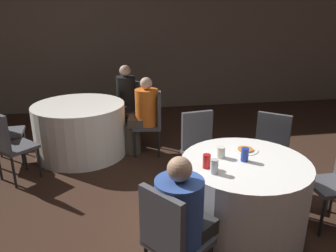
# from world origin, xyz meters

# --- Properties ---
(ground_plane) EXTENTS (16.00, 16.00, 0.00)m
(ground_plane) POSITION_xyz_m (0.00, 0.00, 0.00)
(ground_plane) COLOR #382319
(wall_back) EXTENTS (16.00, 0.06, 2.80)m
(wall_back) POSITION_xyz_m (0.00, 4.41, 1.40)
(wall_back) COLOR #7A6B5B
(wall_back) RESTS_ON ground_plane
(table_near) EXTENTS (1.14, 1.14, 0.76)m
(table_near) POSITION_xyz_m (0.15, -0.02, 0.38)
(table_near) COLOR white
(table_near) RESTS_ON ground_plane
(table_far) EXTENTS (1.30, 1.30, 0.76)m
(table_far) POSITION_xyz_m (-1.48, 2.13, 0.38)
(table_far) COLOR white
(table_far) RESTS_ON ground_plane
(chair_near_northeast) EXTENTS (0.56, 0.56, 0.91)m
(chair_near_northeast) POSITION_xyz_m (0.77, 0.74, 0.54)
(chair_near_northeast) COLOR #47474C
(chair_near_northeast) RESTS_ON ground_plane
(chair_near_southwest) EXTENTS (0.56, 0.56, 0.91)m
(chair_near_southwest) POSITION_xyz_m (-0.64, -0.62, 0.54)
(chair_near_southwest) COLOR #47474C
(chair_near_southwest) RESTS_ON ground_plane
(chair_near_north) EXTENTS (0.46, 0.46, 0.91)m
(chair_near_north) POSITION_xyz_m (-0.01, 0.95, 0.54)
(chair_near_north) COLOR #47474C
(chair_near_north) RESTS_ON ground_plane
(chair_far_east) EXTENTS (0.46, 0.45, 0.91)m
(chair_far_east) POSITION_xyz_m (-0.43, 1.99, 0.54)
(chair_far_east) COLOR #47474C
(chair_far_east) RESTS_ON ground_plane
(chair_far_southwest) EXTENTS (0.57, 0.57, 0.91)m
(chair_far_southwest) POSITION_xyz_m (-2.25, 1.40, 0.54)
(chair_far_southwest) COLOR #47474C
(chair_far_southwest) RESTS_ON ground_plane
(chair_far_northeast) EXTENTS (0.57, 0.57, 0.91)m
(chair_far_northeast) POSITION_xyz_m (-0.71, 2.87, 0.54)
(chair_far_northeast) COLOR #47474C
(chair_far_northeast) RESTS_ON ground_plane
(person_blue_shirt) EXTENTS (0.49, 0.47, 1.10)m
(person_blue_shirt) POSITION_xyz_m (-0.51, -0.52, 0.56)
(person_blue_shirt) COLOR #282828
(person_blue_shirt) RESTS_ON ground_plane
(person_black_shirt) EXTENTS (0.45, 0.45, 1.19)m
(person_black_shirt) POSITION_xyz_m (-0.83, 2.75, 0.59)
(person_black_shirt) COLOR black
(person_black_shirt) RESTS_ON ground_plane
(person_orange_shirt) EXTENTS (0.50, 0.35, 1.14)m
(person_orange_shirt) POSITION_xyz_m (-0.59, 2.01, 0.57)
(person_orange_shirt) COLOR #4C4238
(person_orange_shirt) RESTS_ON ground_plane
(pizza_plate_near) EXTENTS (0.24, 0.24, 0.02)m
(pizza_plate_near) POSITION_xyz_m (0.23, 0.20, 0.76)
(pizza_plate_near) COLOR white
(pizza_plate_near) RESTS_ON table_near
(soda_can_red) EXTENTS (0.07, 0.07, 0.12)m
(soda_can_red) POSITION_xyz_m (-0.23, -0.09, 0.82)
(soda_can_red) COLOR red
(soda_can_red) RESTS_ON table_near
(soda_can_silver) EXTENTS (0.07, 0.07, 0.12)m
(soda_can_silver) POSITION_xyz_m (-0.20, -0.19, 0.82)
(soda_can_silver) COLOR silver
(soda_can_silver) RESTS_ON table_near
(soda_can_blue) EXTENTS (0.07, 0.07, 0.12)m
(soda_can_blue) POSITION_xyz_m (0.13, -0.01, 0.82)
(soda_can_blue) COLOR #1E38A5
(soda_can_blue) RESTS_ON table_near
(cup_near) EXTENTS (0.08, 0.08, 0.10)m
(cup_near) POSITION_xyz_m (-0.05, 0.09, 0.81)
(cup_near) COLOR silver
(cup_near) RESTS_ON table_near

